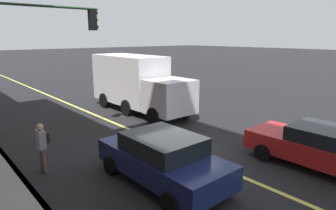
% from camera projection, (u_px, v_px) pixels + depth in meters
% --- Properties ---
extents(ground, '(200.00, 200.00, 0.00)m').
position_uv_depth(ground, '(180.00, 151.00, 11.45)').
color(ground, black).
extents(curb_edge, '(80.00, 0.16, 0.15)m').
position_uv_depth(curb_edge, '(36.00, 197.00, 8.02)').
color(curb_edge, slate).
rests_on(curb_edge, ground).
extents(lane_stripe_center, '(80.00, 0.16, 0.01)m').
position_uv_depth(lane_stripe_center, '(180.00, 151.00, 11.45)').
color(lane_stripe_center, '#D8CC4C').
rests_on(lane_stripe_center, ground).
extents(car_red, '(4.77, 2.08, 1.44)m').
position_uv_depth(car_red, '(321.00, 147.00, 9.84)').
color(car_red, red).
rests_on(car_red, ground).
extents(car_navy, '(4.46, 2.10, 1.51)m').
position_uv_depth(car_navy, '(162.00, 158.00, 8.86)').
color(car_navy, navy).
rests_on(car_navy, ground).
extents(truck_white, '(7.33, 2.40, 3.25)m').
position_uv_depth(truck_white, '(137.00, 83.00, 17.27)').
color(truck_white, silver).
rests_on(truck_white, ground).
extents(pedestrian_with_backpack, '(0.40, 0.38, 1.65)m').
position_uv_depth(pedestrian_with_backpack, '(42.00, 144.00, 9.49)').
color(pedestrian_with_backpack, brown).
rests_on(pedestrian_with_backpack, ground).
extents(traffic_light_mast, '(0.28, 4.89, 5.81)m').
position_uv_depth(traffic_light_mast, '(31.00, 45.00, 11.38)').
color(traffic_light_mast, '#1E3823').
rests_on(traffic_light_mast, ground).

